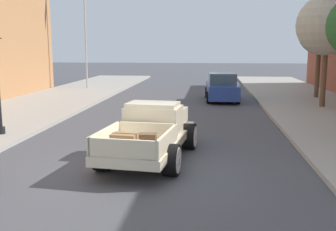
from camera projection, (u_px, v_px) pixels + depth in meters
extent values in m
plane|color=#47474C|center=(138.00, 173.00, 10.04)|extent=(140.00, 140.00, 0.00)
cube|color=beige|center=(151.00, 140.00, 11.25)|extent=(2.31, 5.07, 0.24)
cube|color=beige|center=(154.00, 120.00, 11.50)|extent=(1.68, 1.27, 0.80)
cube|color=beige|center=(153.00, 105.00, 11.37)|extent=(1.53, 1.09, 0.12)
cube|color=#3D4C5B|center=(158.00, 112.00, 12.02)|extent=(1.32, 0.19, 0.44)
cube|color=beige|center=(164.00, 117.00, 12.77)|extent=(1.48, 1.64, 0.52)
cube|color=silver|center=(169.00, 114.00, 13.55)|extent=(0.69, 0.18, 0.47)
cube|color=beige|center=(136.00, 147.00, 9.88)|extent=(1.92, 2.28, 0.04)
cube|color=beige|center=(105.00, 137.00, 10.02)|extent=(0.32, 2.10, 0.44)
cube|color=beige|center=(167.00, 140.00, 9.67)|extent=(0.32, 2.10, 0.44)
cube|color=beige|center=(122.00, 149.00, 8.87)|extent=(1.62, 0.27, 0.44)
cube|color=beige|center=(147.00, 131.00, 10.82)|extent=(1.62, 0.27, 0.44)
cylinder|color=black|center=(135.00, 134.00, 12.76)|extent=(0.45, 0.84, 0.80)
cylinder|color=silver|center=(129.00, 133.00, 12.80)|extent=(0.09, 0.65, 0.66)
cylinder|color=silver|center=(129.00, 133.00, 12.81)|extent=(0.05, 0.24, 0.24)
cylinder|color=black|center=(189.00, 136.00, 12.38)|extent=(0.45, 0.84, 0.80)
cylinder|color=silver|center=(195.00, 137.00, 12.34)|extent=(0.09, 0.65, 0.66)
cylinder|color=silver|center=(196.00, 137.00, 12.34)|extent=(0.05, 0.24, 0.24)
cylinder|color=black|center=(103.00, 156.00, 10.17)|extent=(0.45, 0.84, 0.80)
cylinder|color=silver|center=(96.00, 155.00, 10.21)|extent=(0.09, 0.65, 0.66)
cylinder|color=silver|center=(96.00, 155.00, 10.22)|extent=(0.05, 0.24, 0.24)
cylinder|color=black|center=(171.00, 160.00, 9.79)|extent=(0.45, 0.84, 0.80)
cylinder|color=silver|center=(179.00, 160.00, 9.75)|extent=(0.09, 0.65, 0.66)
cylinder|color=silver|center=(179.00, 160.00, 9.74)|extent=(0.05, 0.24, 0.24)
cube|color=olive|center=(124.00, 142.00, 9.55)|extent=(0.65, 0.51, 0.40)
cube|color=#3D2D1E|center=(124.00, 142.00, 9.55)|extent=(0.62, 0.12, 0.42)
cube|color=brown|center=(148.00, 139.00, 10.10)|extent=(0.44, 0.32, 0.28)
cube|color=#284293|center=(222.00, 90.00, 23.52)|extent=(1.90, 4.37, 0.80)
cube|color=#384C5B|center=(222.00, 78.00, 23.25)|extent=(1.60, 2.06, 0.64)
cylinder|color=black|center=(207.00, 92.00, 24.89)|extent=(0.25, 0.67, 0.66)
cylinder|color=black|center=(233.00, 93.00, 24.79)|extent=(0.25, 0.67, 0.66)
cylinder|color=black|center=(209.00, 98.00, 22.35)|extent=(0.25, 0.67, 0.66)
cylinder|color=black|center=(238.00, 98.00, 22.25)|extent=(0.25, 0.67, 0.66)
cylinder|color=black|center=(1.00, 130.00, 13.88)|extent=(0.28, 0.28, 0.24)
cylinder|color=#B2B2B7|center=(85.00, 26.00, 28.96)|extent=(0.12, 0.12, 9.00)
cylinder|color=brown|center=(324.00, 78.00, 20.00)|extent=(0.26, 0.26, 2.95)
sphere|color=#ADA893|center=(327.00, 25.00, 19.56)|extent=(3.02, 3.02, 3.02)
cylinder|color=brown|center=(318.00, 73.00, 23.80)|extent=(0.26, 0.26, 2.90)
sphere|color=#33662D|center=(320.00, 33.00, 23.39)|extent=(2.51, 2.51, 2.51)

